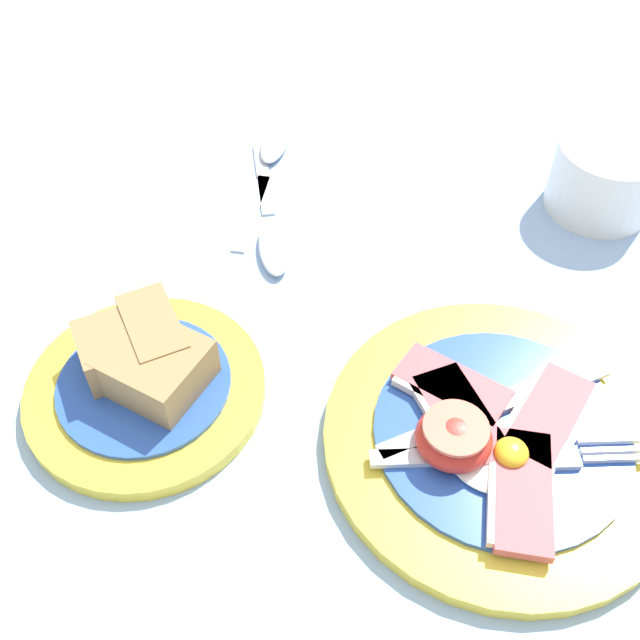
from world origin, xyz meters
TOP-DOWN VIEW (x-y plane):
  - ground_plane at (0.00, 0.00)m, footprint 3.00×3.00m
  - breakfast_plate at (0.06, 0.02)m, footprint 0.25×0.25m
  - bread_plate at (-0.19, 0.07)m, footprint 0.18×0.18m
  - sugar_cup at (0.19, 0.28)m, footprint 0.10×0.10m
  - teaspoon_by_saucer at (-0.12, 0.34)m, footprint 0.05×0.19m
  - teaspoon_near_cup at (-0.11, 0.24)m, footprint 0.05×0.19m

SIDE VIEW (x-z plane):
  - ground_plane at x=0.00m, z-range 0.00..0.00m
  - teaspoon_by_saucer at x=-0.12m, z-range 0.00..0.01m
  - teaspoon_near_cup at x=-0.11m, z-range 0.00..0.01m
  - breakfast_plate at x=0.06m, z-range -0.01..0.03m
  - bread_plate at x=-0.19m, z-range -0.01..0.04m
  - sugar_cup at x=0.19m, z-range 0.00..0.07m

